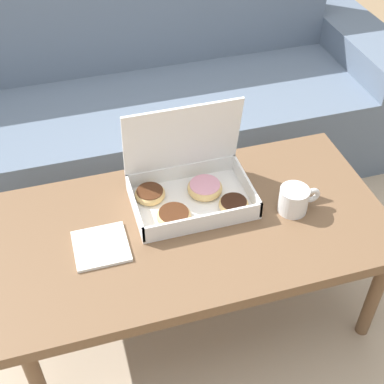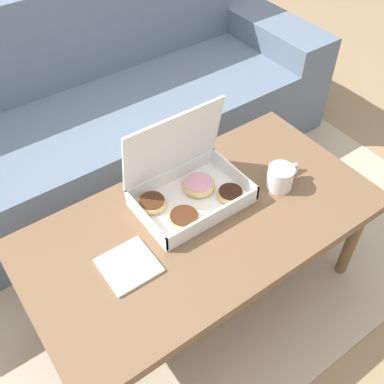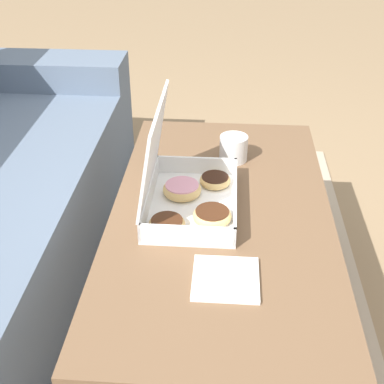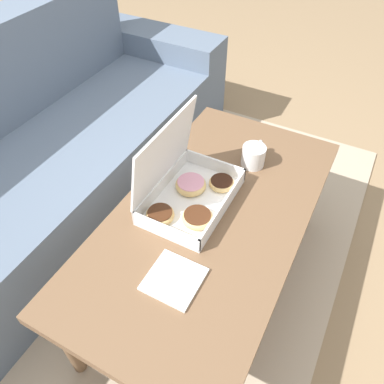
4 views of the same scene
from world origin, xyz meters
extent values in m
plane|color=#937756|center=(0.00, 0.00, 0.00)|extent=(12.00, 12.00, 0.00)
cube|color=tan|center=(0.00, 0.30, 0.01)|extent=(2.47, 1.84, 0.01)
cube|color=slate|center=(0.00, 0.63, 0.20)|extent=(1.87, 0.56, 0.40)
cube|color=slate|center=(0.00, 1.01, 0.42)|extent=(1.87, 0.20, 0.84)
cube|color=slate|center=(1.06, 0.73, 0.27)|extent=(0.24, 0.76, 0.53)
cube|color=brown|center=(0.00, -0.12, 0.43)|extent=(1.18, 0.62, 0.04)
cylinder|color=brown|center=(-0.53, -0.37, 0.20)|extent=(0.04, 0.04, 0.41)
cylinder|color=brown|center=(0.53, -0.37, 0.20)|extent=(0.04, 0.04, 0.41)
cylinder|color=brown|center=(-0.53, 0.13, 0.20)|extent=(0.04, 0.04, 0.41)
cylinder|color=brown|center=(0.53, 0.13, 0.20)|extent=(0.04, 0.04, 0.41)
cube|color=white|center=(0.02, -0.03, 0.45)|extent=(0.37, 0.25, 0.01)
cube|color=white|center=(0.02, -0.15, 0.48)|extent=(0.37, 0.01, 0.05)
cube|color=white|center=(0.02, 0.09, 0.48)|extent=(0.37, 0.01, 0.05)
cube|color=white|center=(-0.16, -0.03, 0.48)|extent=(0.01, 0.25, 0.05)
cube|color=white|center=(0.20, -0.03, 0.48)|extent=(0.01, 0.25, 0.05)
cube|color=white|center=(0.02, 0.07, 0.63)|extent=(0.37, 0.05, 0.25)
torus|color=#E5BC75|center=(0.07, 0.00, 0.47)|extent=(0.11, 0.11, 0.03)
cylinder|color=pink|center=(0.07, 0.00, 0.48)|extent=(0.10, 0.10, 0.01)
torus|color=#E5BC75|center=(-0.06, -0.09, 0.47)|extent=(0.11, 0.11, 0.03)
cylinder|color=#472614|center=(-0.06, -0.09, 0.48)|extent=(0.09, 0.09, 0.01)
torus|color=#E5BC75|center=(-0.10, 0.02, 0.47)|extent=(0.10, 0.10, 0.03)
cylinder|color=#472614|center=(-0.10, 0.02, 0.48)|extent=(0.08, 0.08, 0.01)
torus|color=#E5BC75|center=(0.13, -0.09, 0.47)|extent=(0.09, 0.09, 0.03)
cylinder|color=black|center=(0.13, -0.09, 0.48)|extent=(0.08, 0.08, 0.01)
cylinder|color=white|center=(0.31, -0.15, 0.49)|extent=(0.09, 0.09, 0.08)
torus|color=white|center=(0.37, -0.15, 0.49)|extent=(0.05, 0.02, 0.05)
cube|color=white|center=(-0.29, -0.13, 0.45)|extent=(0.16, 0.16, 0.01)
camera|label=1|loc=(-0.33, -1.20, 1.61)|focal=50.00mm
camera|label=2|loc=(-0.58, -0.87, 1.56)|focal=42.00mm
camera|label=3|loc=(-1.24, -0.12, 1.29)|focal=50.00mm
camera|label=4|loc=(-0.78, -0.46, 1.42)|focal=35.00mm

